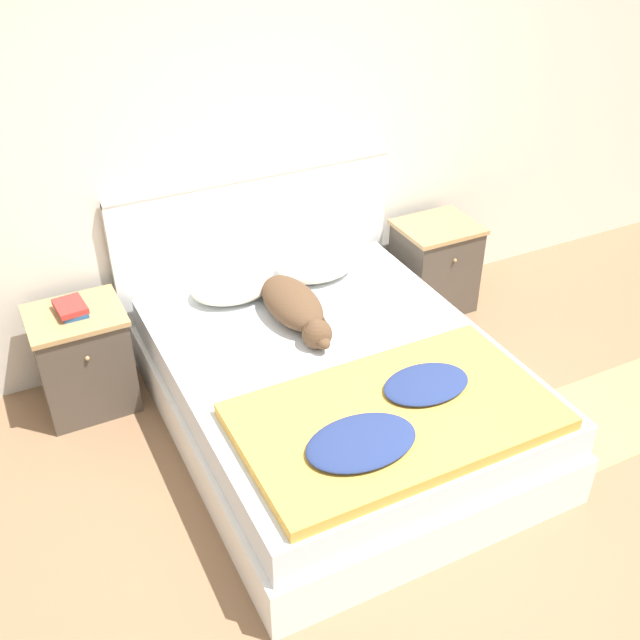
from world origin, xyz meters
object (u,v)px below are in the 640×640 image
Objects in this scene: pillow_left at (233,286)px; book_stack at (71,308)px; nightstand_left at (84,359)px; nightstand_right at (434,266)px; bed at (337,393)px; dog at (295,306)px; pillow_right at (315,265)px.

pillow_left is 0.89m from book_stack.
nightstand_right is at bearing 0.00° from nightstand_left.
bed is 1.40m from nightstand_right.
bed is 0.89m from pillow_left.
book_stack reaches higher than nightstand_left.
dog is (-0.05, 0.40, 0.33)m from bed.
pillow_left and pillow_right have the same top height.
bed is 1.47m from book_stack.
book_stack reaches higher than pillow_left.
pillow_right is at bearing -0.90° from book_stack.
pillow_left is at bearing 117.92° from dog.
dog reaches higher than nightstand_right.
dog is (1.09, -0.40, 0.26)m from nightstand_left.
pillow_left is (-0.26, 0.80, 0.31)m from bed.
nightstand_right is 1.29m from dog.
nightstand_right is at bearing 0.53° from pillow_right.
bed is 3.39× the size of nightstand_left.
book_stack is (-0.00, 0.01, 0.33)m from nightstand_left.
book_stack is (-1.41, 0.02, 0.10)m from pillow_right.
book_stack is (-1.15, 0.82, 0.40)m from bed.
pillow_right is 0.63× the size of dog.
nightstand_left and nightstand_right have the same top height.
nightstand_right is at bearing -0.35° from book_stack.
bed is 4.22× the size of pillow_left.
bed is at bearing -35.01° from nightstand_left.
nightstand_left reaches higher than bed.
pillow_left is at bearing -1.44° from book_stack.
book_stack reaches higher than bed.
pillow_right is at bearing -0.33° from nightstand_left.
dog is (-1.20, -0.40, 0.26)m from nightstand_right.
nightstand_left is at bearing 179.47° from pillow_left.
dog reaches higher than bed.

